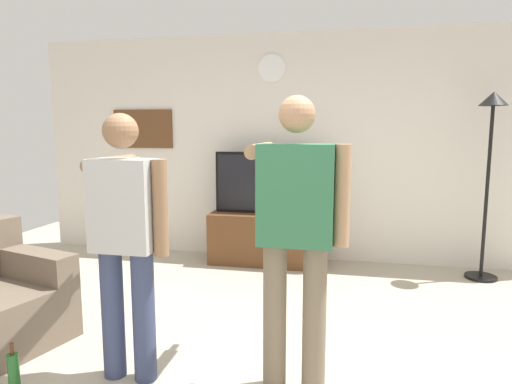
% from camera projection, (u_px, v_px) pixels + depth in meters
% --- Properties ---
extents(back_wall, '(6.40, 0.10, 2.70)m').
position_uv_depth(back_wall, '(291.00, 148.00, 5.31)').
color(back_wall, silver).
rests_on(back_wall, ground_plane).
extents(tv_stand, '(1.34, 0.49, 0.60)m').
position_uv_depth(tv_stand, '(267.00, 239.00, 5.17)').
color(tv_stand, brown).
rests_on(tv_stand, ground_plane).
extents(television, '(1.24, 0.07, 0.72)m').
position_uv_depth(television, '(268.00, 183.00, 5.12)').
color(television, black).
rests_on(television, tv_stand).
extents(wall_clock, '(0.32, 0.03, 0.32)m').
position_uv_depth(wall_clock, '(272.00, 68.00, 5.17)').
color(wall_clock, white).
extents(framed_picture, '(0.79, 0.04, 0.48)m').
position_uv_depth(framed_picture, '(143.00, 129.00, 5.61)').
color(framed_picture, brown).
extents(floor_lamp, '(0.32, 0.32, 1.95)m').
position_uv_depth(floor_lamp, '(490.00, 147.00, 4.49)').
color(floor_lamp, black).
rests_on(floor_lamp, ground_plane).
extents(person_standing_nearer_lamp, '(0.56, 0.78, 1.66)m').
position_uv_depth(person_standing_nearer_lamp, '(126.00, 233.00, 2.69)').
color(person_standing_nearer_lamp, '#384266').
rests_on(person_standing_nearer_lamp, ground_plane).
extents(person_standing_nearer_couch, '(0.61, 0.78, 1.76)m').
position_uv_depth(person_standing_nearer_couch, '(296.00, 227.00, 2.56)').
color(person_standing_nearer_couch, '#7A6B56').
rests_on(person_standing_nearer_couch, ground_plane).
extents(beverage_bottle, '(0.07, 0.07, 0.31)m').
position_uv_depth(beverage_bottle, '(14.00, 372.00, 2.63)').
color(beverage_bottle, '#1E5923').
rests_on(beverage_bottle, ground_plane).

